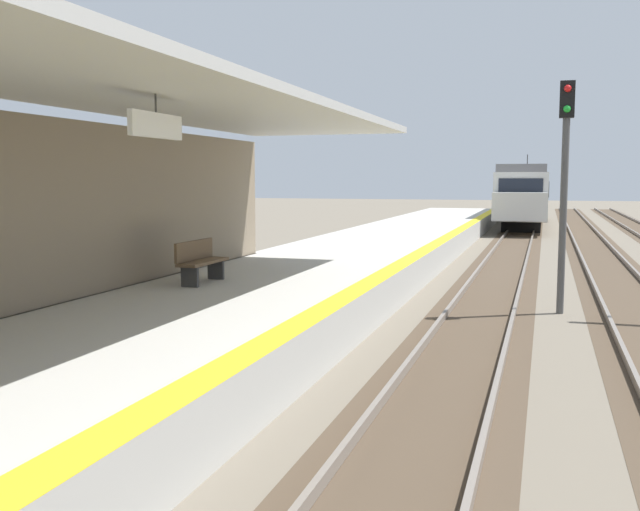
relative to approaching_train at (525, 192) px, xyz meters
name	(u,v)px	position (x,y,z in m)	size (l,w,h in m)	color
station_platform	(262,301)	(-4.40, -34.98, -1.73)	(5.00, 80.00, 0.91)	#B7B5AD
track_pair_nearest_platform	(487,300)	(0.00, -30.98, -2.13)	(2.34, 120.00, 0.16)	#4C3D2D
track_pair_middle	(635,307)	(3.40, -30.98, -2.13)	(2.34, 120.00, 0.16)	#4C3D2D
approaching_train	(525,192)	(0.00, 0.00, 0.00)	(2.93, 19.60, 4.76)	silver
rail_signal_post	(565,172)	(1.70, -32.03, 1.02)	(0.32, 0.34, 5.20)	#4C4C4C
platform_bench	(200,260)	(-5.50, -35.68, -0.80)	(0.45, 1.60, 0.88)	brown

